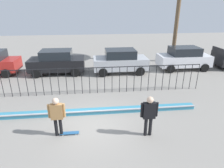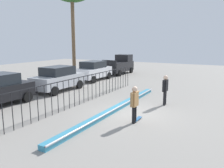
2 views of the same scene
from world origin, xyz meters
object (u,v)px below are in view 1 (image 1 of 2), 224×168
object	(u,v)px
skateboarder	(57,114)
camera_operator	(149,113)
parked_car_silver	(120,61)
parked_car_white	(184,58)
skateboard	(70,133)
parked_car_black	(57,62)

from	to	relation	value
skateboarder	camera_operator	size ratio (longest dim) A/B	0.97
parked_car_silver	parked_car_white	xyz separation A→B (m)	(5.51, 0.35, 0.00)
skateboarder	parked_car_white	xyz separation A→B (m)	(9.33, 8.41, -0.08)
skateboarder	skateboard	distance (m)	1.08
skateboard	camera_operator	xyz separation A→B (m)	(3.32, -0.40, 1.03)
skateboarder	parked_car_black	xyz separation A→B (m)	(-1.23, 8.34, -0.08)
camera_operator	parked_car_black	size ratio (longest dim) A/B	0.42
skateboarder	skateboard	bearing A→B (deg)	10.54
skateboard	skateboarder	bearing A→B (deg)	177.55
parked_car_white	parked_car_silver	bearing A→B (deg)	-172.39
skateboard	parked_car_silver	xyz separation A→B (m)	(3.38, 8.04, 0.91)
camera_operator	parked_car_white	size ratio (longest dim) A/B	0.42
camera_operator	parked_car_silver	bearing A→B (deg)	-56.10
parked_car_black	parked_car_white	size ratio (longest dim) A/B	1.00
camera_operator	parked_car_silver	xyz separation A→B (m)	(0.06, 8.44, -0.11)
parked_car_black	parked_car_white	bearing A→B (deg)	-4.03
parked_car_silver	parked_car_black	bearing A→B (deg)	-179.69
parked_car_black	parked_car_silver	bearing A→B (deg)	-7.67
skateboard	parked_car_black	xyz separation A→B (m)	(-1.67, 8.33, 0.91)
skateboard	camera_operator	size ratio (longest dim) A/B	0.44
parked_car_black	parked_car_white	world-z (taller)	same
camera_operator	parked_car_white	distance (m)	10.41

